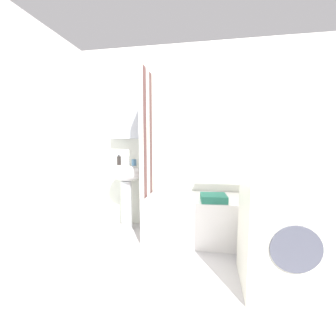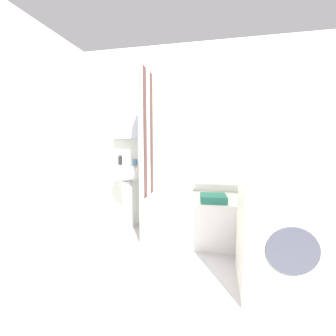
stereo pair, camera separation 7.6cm
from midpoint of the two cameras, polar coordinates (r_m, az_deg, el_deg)
ground_plane at (r=2.12m, az=2.24°, el=-27.31°), size 4.80×5.60×0.04m
wall_back_tiled at (r=3.02m, az=4.80°, el=6.18°), size 3.60×0.18×2.40m
wall_left_tiled at (r=2.77m, az=-30.73°, el=4.75°), size 0.07×1.81×2.40m
sink at (r=3.03m, az=-11.25°, el=-3.71°), size 0.44×0.34×0.85m
faucet at (r=3.07m, az=-10.80°, el=1.86°), size 0.03×0.12×0.12m
soap_dispenser at (r=3.10m, az=-12.95°, el=1.86°), size 0.05×0.05×0.14m
toothbrush_cup at (r=2.98m, az=-9.29°, el=1.38°), size 0.06×0.06×0.08m
bathtub at (r=2.79m, az=10.70°, el=-12.43°), size 1.57×0.65×0.52m
shower_curtain at (r=2.75m, az=-5.91°, el=3.21°), size 0.01×0.65×2.00m
shampoo_bottle at (r=3.05m, az=23.88°, el=-4.78°), size 0.07×0.07×0.16m
body_wash_bottle at (r=3.02m, az=21.76°, el=-4.03°), size 0.05×0.05×0.24m
lotion_bottle at (r=2.98m, az=20.09°, el=-4.33°), size 0.06×0.06×0.22m
towel_folded at (r=2.53m, az=10.55°, el=-7.43°), size 0.30×0.29×0.08m
washer_dryer_stack at (r=1.93m, az=26.35°, el=-3.72°), size 0.59×0.59×1.68m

